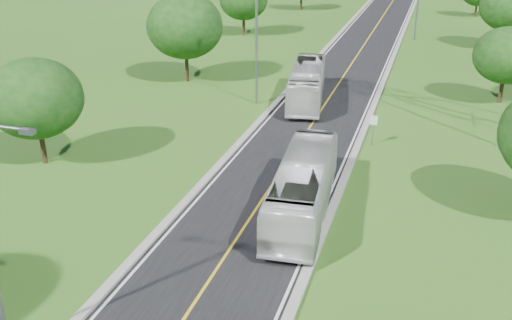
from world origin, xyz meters
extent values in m
plane|color=#2D5919|center=(0.00, 60.00, 0.00)|extent=(260.00, 260.00, 0.00)
cube|color=black|center=(0.00, 66.00, 0.03)|extent=(8.00, 150.00, 0.06)
cube|color=gray|center=(-4.25, 66.00, 0.11)|extent=(0.50, 150.00, 0.22)
cube|color=gray|center=(4.25, 66.00, 0.11)|extent=(0.50, 150.00, 0.22)
cylinder|color=slate|center=(5.20, 38.00, 1.20)|extent=(0.08, 0.08, 2.40)
cube|color=white|center=(5.20, 37.97, 2.00)|extent=(0.55, 0.04, 0.70)
cube|color=slate|center=(-3.30, 12.00, 9.55)|extent=(0.50, 0.25, 0.18)
cylinder|color=slate|center=(-6.00, 45.00, 5.00)|extent=(0.22, 0.22, 10.00)
cylinder|color=slate|center=(6.00, 78.00, 5.00)|extent=(0.22, 0.22, 10.00)
cylinder|color=black|center=(-16.00, 28.00, 1.35)|extent=(0.36, 0.36, 2.70)
ellipsoid|color=#0F3A10|center=(-16.00, 28.00, 4.65)|extent=(6.30, 6.30, 5.36)
cylinder|color=black|center=(-15.00, 50.00, 1.62)|extent=(0.36, 0.36, 3.24)
ellipsoid|color=#0F3A10|center=(-15.00, 50.00, 5.58)|extent=(7.56, 7.56, 6.43)
cylinder|color=black|center=(-17.00, 74.00, 1.44)|extent=(0.36, 0.36, 2.88)
cylinder|color=black|center=(-14.50, 98.00, 1.26)|extent=(0.36, 0.36, 2.52)
cylinder|color=black|center=(15.00, 52.00, 1.26)|extent=(0.36, 0.36, 2.52)
ellipsoid|color=#0F3A10|center=(15.00, 52.00, 4.34)|extent=(5.88, 5.88, 5.00)
cylinder|color=black|center=(17.00, 76.00, 1.53)|extent=(0.36, 0.36, 3.06)
ellipsoid|color=#0F3A10|center=(17.00, 76.00, 5.27)|extent=(7.14, 7.14, 6.07)
cylinder|color=black|center=(14.50, 100.00, 1.17)|extent=(0.36, 0.36, 2.34)
imported|color=silver|center=(2.66, 26.30, 1.71)|extent=(3.76, 12.03, 3.30)
imported|color=silver|center=(-1.79, 46.84, 1.73)|extent=(4.66, 12.25, 3.33)
camera|label=1|loc=(8.82, -2.05, 16.02)|focal=40.00mm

